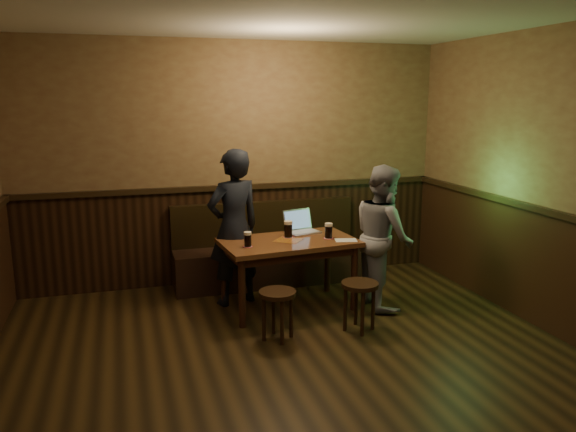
# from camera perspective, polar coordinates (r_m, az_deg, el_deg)

# --- Properties ---
(room) EXTENTS (5.04, 6.04, 2.84)m
(room) POSITION_cam_1_polar(r_m,az_deg,el_deg) (3.99, 2.69, -1.99)
(room) COLOR black
(room) RESTS_ON ground
(bench) EXTENTS (2.20, 0.50, 0.95)m
(bench) POSITION_cam_1_polar(r_m,az_deg,el_deg) (6.65, -2.09, -4.19)
(bench) COLOR black
(bench) RESTS_ON ground
(pub_table) EXTENTS (1.43, 0.90, 0.73)m
(pub_table) POSITION_cam_1_polar(r_m,az_deg,el_deg) (5.77, 0.05, -3.39)
(pub_table) COLOR brown
(pub_table) RESTS_ON ground
(stool_left) EXTENTS (0.35, 0.35, 0.46)m
(stool_left) POSITION_cam_1_polar(r_m,az_deg,el_deg) (5.11, -1.07, -8.61)
(stool_left) COLOR black
(stool_left) RESTS_ON ground
(stool_right) EXTENTS (0.41, 0.41, 0.47)m
(stool_right) POSITION_cam_1_polar(r_m,az_deg,el_deg) (5.33, 7.29, -7.69)
(stool_right) COLOR black
(stool_right) RESTS_ON ground
(pint_left) EXTENTS (0.10, 0.10, 0.15)m
(pint_left) POSITION_cam_1_polar(r_m,az_deg,el_deg) (5.49, -4.11, -2.37)
(pint_left) COLOR #B4162A
(pint_left) RESTS_ON pub_table
(pint_mid) EXTENTS (0.11, 0.11, 0.18)m
(pint_mid) POSITION_cam_1_polar(r_m,az_deg,el_deg) (5.83, 0.02, -1.35)
(pint_mid) COLOR #B4162A
(pint_mid) RESTS_ON pub_table
(pint_right) EXTENTS (0.10, 0.10, 0.16)m
(pint_right) POSITION_cam_1_polar(r_m,az_deg,el_deg) (5.81, 4.15, -1.50)
(pint_right) COLOR #B4162A
(pint_right) RESTS_ON pub_table
(laptop) EXTENTS (0.40, 0.35, 0.24)m
(laptop) POSITION_cam_1_polar(r_m,az_deg,el_deg) (6.06, 1.29, -1.08)
(laptop) COLOR silver
(laptop) RESTS_ON pub_table
(menu) EXTENTS (0.25, 0.20, 0.00)m
(menu) POSITION_cam_1_polar(r_m,az_deg,el_deg) (5.76, 5.90, -2.46)
(menu) COLOR silver
(menu) RESTS_ON pub_table
(person_suit) EXTENTS (0.70, 0.57, 1.65)m
(person_suit) POSITION_cam_1_polar(r_m,az_deg,el_deg) (5.89, -5.52, -1.18)
(person_suit) COLOR black
(person_suit) RESTS_ON ground
(person_grey) EXTENTS (0.63, 0.78, 1.49)m
(person_grey) POSITION_cam_1_polar(r_m,az_deg,el_deg) (5.91, 9.66, -2.03)
(person_grey) COLOR gray
(person_grey) RESTS_ON ground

